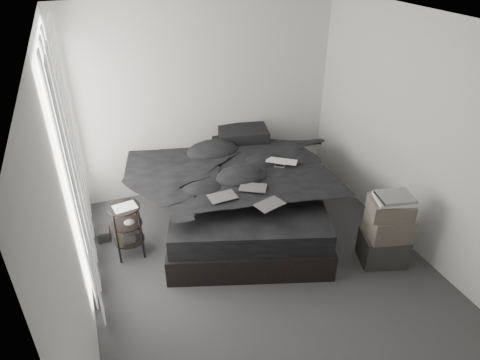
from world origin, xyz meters
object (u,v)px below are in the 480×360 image
object	(u,v)px
side_stand	(128,231)
box_lower	(383,248)
laptop	(281,158)
bed	(245,209)

from	to	relation	value
side_stand	box_lower	world-z (taller)	side_stand
laptop	side_stand	world-z (taller)	laptop
bed	box_lower	world-z (taller)	box_lower
laptop	side_stand	xyz separation A→B (m)	(-1.92, -0.07, -0.55)
side_stand	box_lower	distance (m)	2.88
side_stand	bed	bearing A→B (deg)	5.79
side_stand	box_lower	xyz separation A→B (m)	(2.64, -1.13, -0.14)
bed	laptop	bearing A→B (deg)	7.50
box_lower	side_stand	bearing A→B (deg)	156.89
bed	box_lower	size ratio (longest dim) A/B	4.93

